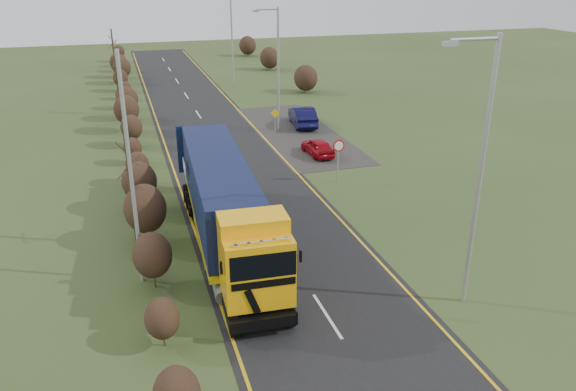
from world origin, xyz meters
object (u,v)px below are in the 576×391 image
(lorry, at_px, (224,202))
(car_red_hatchback, at_px, (318,147))
(car_blue_sedan, at_px, (303,116))
(streetlight_near, at_px, (478,165))
(speed_sign, at_px, (338,152))

(lorry, relative_size, car_red_hatchback, 4.31)
(car_blue_sedan, relative_size, streetlight_near, 0.47)
(car_blue_sedan, relative_size, speed_sign, 1.80)
(lorry, bearing_deg, car_red_hatchback, 56.21)
(car_red_hatchback, relative_size, speed_sign, 1.29)
(car_red_hatchback, distance_m, car_blue_sedan, 7.77)
(streetlight_near, bearing_deg, lorry, 137.81)
(lorry, relative_size, car_blue_sedan, 3.09)
(car_red_hatchback, xyz_separation_m, streetlight_near, (-0.85, -18.82, 5.07))
(lorry, relative_size, speed_sign, 5.57)
(lorry, height_order, speed_sign, lorry)
(car_blue_sedan, xyz_separation_m, streetlight_near, (-2.29, -26.46, 4.87))
(car_red_hatchback, relative_size, streetlight_near, 0.34)
(lorry, xyz_separation_m, car_blue_sedan, (10.20, 19.30, -1.54))
(car_red_hatchback, relative_size, car_blue_sedan, 0.72)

